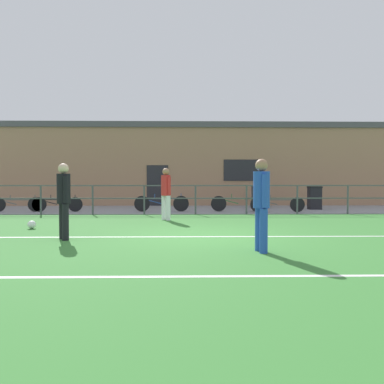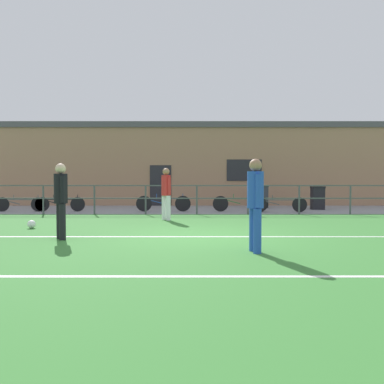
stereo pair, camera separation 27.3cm
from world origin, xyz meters
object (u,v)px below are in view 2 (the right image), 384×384
object	(u,v)px
player_striker	(255,199)
trash_bin_1	(317,198)
bicycle_parked_2	(240,203)
trash_bin_0	(261,196)
bicycle_parked_0	(59,204)
soccer_ball_match	(31,224)
bicycle_parked_3	(19,204)
player_goalkeeper	(60,196)
bicycle_parked_1	(279,204)
bicycle_parked_4	(163,203)
player_winger	(166,191)

from	to	relation	value
player_striker	trash_bin_1	size ratio (longest dim) A/B	1.69
bicycle_parked_2	trash_bin_0	xyz separation A→B (m)	(1.24, 2.08, 0.20)
trash_bin_0	bicycle_parked_2	bearing A→B (deg)	-120.84
bicycle_parked_0	trash_bin_1	bearing A→B (deg)	5.56
soccer_ball_match	bicycle_parked_3	xyz separation A→B (m)	(-2.76, 5.63, 0.22)
soccer_ball_match	trash_bin_1	xyz separation A→B (m)	(10.12, 6.72, 0.43)
player_goalkeeper	trash_bin_0	xyz separation A→B (m)	(6.27, 9.73, -0.42)
bicycle_parked_3	trash_bin_1	xyz separation A→B (m)	(12.88, 1.09, 0.21)
bicycle_parked_1	trash_bin_1	world-z (taller)	trash_bin_1
player_goalkeeper	trash_bin_0	distance (m)	11.58
trash_bin_0	player_goalkeeper	bearing A→B (deg)	-122.79
bicycle_parked_2	trash_bin_0	distance (m)	2.43
player_goalkeeper	bicycle_parked_2	distance (m)	9.17
bicycle_parked_0	bicycle_parked_2	world-z (taller)	bicycle_parked_2
soccer_ball_match	bicycle_parked_2	world-z (taller)	bicycle_parked_2
player_striker	bicycle_parked_3	size ratio (longest dim) A/B	0.83
soccer_ball_match	bicycle_parked_4	world-z (taller)	bicycle_parked_4
bicycle_parked_0	bicycle_parked_2	size ratio (longest dim) A/B	0.90
bicycle_parked_4	bicycle_parked_0	bearing A→B (deg)	180.00
player_striker	trash_bin_0	bearing A→B (deg)	161.69
player_goalkeeper	bicycle_parked_3	world-z (taller)	player_goalkeeper
bicycle_parked_1	trash_bin_0	bearing A→B (deg)	97.61
soccer_ball_match	bicycle_parked_1	world-z (taller)	bicycle_parked_1
player_striker	trash_bin_0	distance (m)	11.53
player_winger	bicycle_parked_0	size ratio (longest dim) A/B	0.83
bicycle_parked_3	trash_bin_0	size ratio (longest dim) A/B	1.96
bicycle_parked_4	player_goalkeeper	bearing A→B (deg)	-103.09
bicycle_parked_1	bicycle_parked_4	bearing A→B (deg)	175.71
bicycle_parked_0	trash_bin_0	bearing A→B (deg)	13.21
bicycle_parked_1	bicycle_parked_2	distance (m)	1.61
player_goalkeeper	soccer_ball_match	distance (m)	2.66
player_striker	bicycle_parked_4	size ratio (longest dim) A/B	0.76
soccer_ball_match	trash_bin_0	size ratio (longest dim) A/B	0.21
bicycle_parked_0	bicycle_parked_4	world-z (taller)	bicycle_parked_4
bicycle_parked_4	trash_bin_0	world-z (taller)	trash_bin_0
bicycle_parked_4	bicycle_parked_2	bearing A→B (deg)	-0.00
player_goalkeeper	bicycle_parked_1	xyz separation A→B (m)	(6.59, 7.29, -0.64)
player_goalkeeper	bicycle_parked_2	world-z (taller)	player_goalkeeper
bicycle_parked_0	bicycle_parked_1	world-z (taller)	bicycle_parked_1
bicycle_parked_1	bicycle_parked_2	size ratio (longest dim) A/B	0.97
soccer_ball_match	bicycle_parked_4	xyz separation A→B (m)	(3.27, 5.63, 0.25)
bicycle_parked_4	trash_bin_1	distance (m)	6.93
player_goalkeeper	bicycle_parked_1	bearing A→B (deg)	106.95
bicycle_parked_2	bicycle_parked_3	world-z (taller)	bicycle_parked_2
player_striker	bicycle_parked_0	size ratio (longest dim) A/B	0.83
player_goalkeeper	bicycle_parked_1	distance (m)	9.85
player_winger	trash_bin_1	size ratio (longest dim) A/B	1.68
bicycle_parked_4	bicycle_parked_3	bearing A→B (deg)	-180.00
player_winger	player_striker	bearing A→B (deg)	-19.56
bicycle_parked_3	trash_bin_1	world-z (taller)	trash_bin_1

